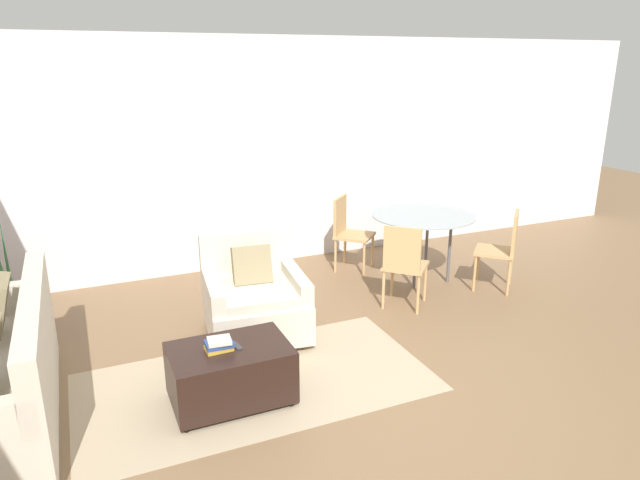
{
  "coord_description": "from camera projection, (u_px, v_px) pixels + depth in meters",
  "views": [
    {
      "loc": [
        -1.89,
        -3.16,
        2.46
      ],
      "look_at": [
        0.3,
        1.81,
        0.75
      ],
      "focal_mm": 32.0,
      "sensor_mm": 36.0,
      "label": 1
    }
  ],
  "objects": [
    {
      "name": "ground_plane",
      "position": [
        381.0,
        408.0,
        4.22
      ],
      "size": [
        20.0,
        20.0,
        0.0
      ],
      "primitive_type": "plane",
      "color": "brown"
    },
    {
      "name": "wall_back",
      "position": [
        242.0,
        156.0,
        6.81
      ],
      "size": [
        12.0,
        0.06,
        2.75
      ],
      "color": "white",
      "rests_on": "ground_plane"
    },
    {
      "name": "area_rug",
      "position": [
        256.0,
        382.0,
        4.56
      ],
      "size": [
        2.77,
        1.45,
        0.01
      ],
      "color": "tan",
      "rests_on": "ground_plane"
    },
    {
      "name": "armchair",
      "position": [
        254.0,
        300.0,
        5.27
      ],
      "size": [
        0.98,
        0.99,
        0.91
      ],
      "color": "beige",
      "rests_on": "ground_plane"
    },
    {
      "name": "ottoman",
      "position": [
        231.0,
        372.0,
        4.25
      ],
      "size": [
        0.88,
        0.58,
        0.45
      ],
      "color": "black",
      "rests_on": "ground_plane"
    },
    {
      "name": "book_stack",
      "position": [
        219.0,
        344.0,
        4.14
      ],
      "size": [
        0.2,
        0.17,
        0.09
      ],
      "color": "gold",
      "rests_on": "ottoman"
    },
    {
      "name": "tv_remote_primary",
      "position": [
        236.0,
        345.0,
        4.21
      ],
      "size": [
        0.06,
        0.14,
        0.01
      ],
      "color": "#333338",
      "rests_on": "ottoman"
    },
    {
      "name": "potted_plant",
      "position": [
        6.0,
        308.0,
        5.41
      ],
      "size": [
        0.43,
        0.43,
        1.27
      ],
      "color": "brown",
      "rests_on": "ground_plane"
    },
    {
      "name": "dining_table",
      "position": [
        423.0,
        222.0,
        6.54
      ],
      "size": [
        1.18,
        1.18,
        0.78
      ],
      "color": "#99A8AD",
      "rests_on": "ground_plane"
    },
    {
      "name": "dining_chair_near_left",
      "position": [
        404.0,
        261.0,
        5.79
      ],
      "size": [
        0.59,
        0.59,
        0.9
      ],
      "color": "tan",
      "rests_on": "ground_plane"
    },
    {
      "name": "dining_chair_near_right",
      "position": [
        504.0,
        245.0,
        6.28
      ],
      "size": [
        0.59,
        0.59,
        0.9
      ],
      "color": "tan",
      "rests_on": "ground_plane"
    },
    {
      "name": "dining_chair_far_left",
      "position": [
        348.0,
        228.0,
        6.91
      ],
      "size": [
        0.59,
        0.59,
        0.9
      ],
      "color": "tan",
      "rests_on": "ground_plane"
    }
  ]
}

